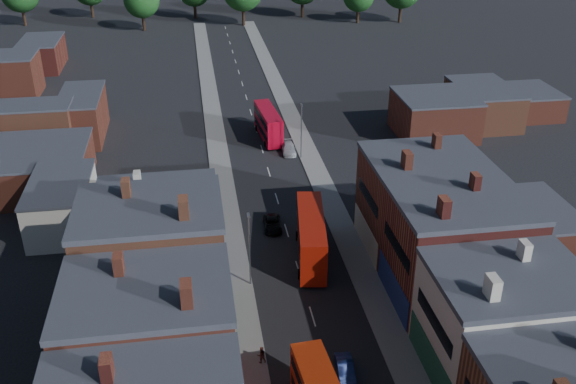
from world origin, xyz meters
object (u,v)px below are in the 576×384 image
object	(u,v)px
car_1	(345,370)
ped_1	(261,355)
car_3	(288,148)
car_2	(272,224)
bus_2	(268,123)
bus_1	(311,236)

from	to	relation	value
car_1	ped_1	bearing A→B (deg)	162.91
car_3	car_2	bearing A→B (deg)	-101.83
bus_2	car_2	world-z (taller)	bus_2
car_2	ped_1	bearing A→B (deg)	-96.63
bus_1	car_2	size ratio (longest dim) A/B	2.73
car_2	bus_2	bearing A→B (deg)	87.02
ped_1	bus_1	bearing A→B (deg)	-121.86
car_1	bus_2	bearing A→B (deg)	93.70
bus_1	ped_1	world-z (taller)	bus_1
bus_2	car_3	world-z (taller)	bus_2
car_1	car_3	world-z (taller)	car_3
bus_2	car_1	xyz separation A→B (m)	(-0.30, -52.13, -1.82)
bus_1	bus_2	distance (m)	34.21
bus_1	car_1	distance (m)	18.05
car_3	ped_1	xyz separation A→B (m)	(-9.15, -43.58, 0.23)
car_3	bus_2	bearing A→B (deg)	112.05
bus_2	car_2	distance (m)	27.55
bus_2	car_1	bearing A→B (deg)	-95.15
car_1	car_3	xyz separation A→B (m)	(2.49, 46.16, 0.04)
car_1	ped_1	world-z (taller)	ped_1
bus_1	car_1	bearing A→B (deg)	-83.64
car_1	car_2	distance (m)	24.96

